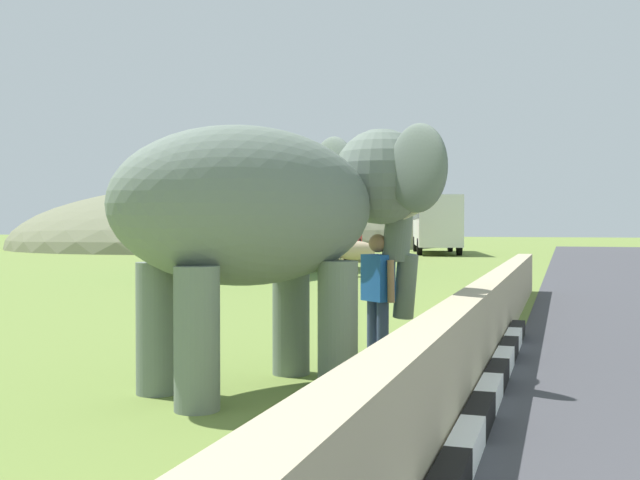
{
  "coord_description": "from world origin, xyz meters",
  "views": [
    {
      "loc": [
        -4.57,
        3.39,
        1.77
      ],
      "look_at": [
        3.31,
        5.99,
        1.6
      ],
      "focal_mm": 41.78,
      "sensor_mm": 36.0,
      "label": 1
    }
  ],
  "objects_px": {
    "cow_near": "(356,251)",
    "bus_red": "(332,219)",
    "person_handler": "(378,292)",
    "bus_teal": "(278,217)",
    "elephant": "(278,211)",
    "bus_white": "(436,220)"
  },
  "relations": [
    {
      "from": "person_handler",
      "to": "bus_red",
      "type": "relative_size",
      "value": 0.18
    },
    {
      "from": "person_handler",
      "to": "bus_white",
      "type": "relative_size",
      "value": 0.16
    },
    {
      "from": "bus_white",
      "to": "bus_teal",
      "type": "bearing_deg",
      "value": 173.14
    },
    {
      "from": "elephant",
      "to": "cow_near",
      "type": "xyz_separation_m",
      "value": [
        17.05,
        3.83,
        -1.05
      ]
    },
    {
      "from": "elephant",
      "to": "cow_near",
      "type": "bearing_deg",
      "value": 12.66
    },
    {
      "from": "person_handler",
      "to": "bus_red",
      "type": "distance_m",
      "value": 30.76
    },
    {
      "from": "elephant",
      "to": "bus_red",
      "type": "distance_m",
      "value": 31.89
    },
    {
      "from": "elephant",
      "to": "bus_white",
      "type": "distance_m",
      "value": 39.32
    },
    {
      "from": "elephant",
      "to": "bus_red",
      "type": "bearing_deg",
      "value": 16.23
    },
    {
      "from": "elephant",
      "to": "person_handler",
      "type": "xyz_separation_m",
      "value": [
        1.45,
        -0.77,
        -1.0
      ]
    },
    {
      "from": "cow_near",
      "to": "person_handler",
      "type": "bearing_deg",
      "value": -163.56
    },
    {
      "from": "person_handler",
      "to": "elephant",
      "type": "bearing_deg",
      "value": 151.9
    },
    {
      "from": "elephant",
      "to": "bus_teal",
      "type": "height_order",
      "value": "bus_teal"
    },
    {
      "from": "elephant",
      "to": "bus_white",
      "type": "height_order",
      "value": "bus_white"
    },
    {
      "from": "person_handler",
      "to": "bus_teal",
      "type": "relative_size",
      "value": 0.17
    },
    {
      "from": "cow_near",
      "to": "bus_teal",
      "type": "bearing_deg",
      "value": 69.48
    },
    {
      "from": "person_handler",
      "to": "bus_red",
      "type": "xyz_separation_m",
      "value": [
        29.17,
        9.69,
        1.15
      ]
    },
    {
      "from": "bus_teal",
      "to": "cow_near",
      "type": "xyz_separation_m",
      "value": [
        -1.25,
        -3.35,
        -1.21
      ]
    },
    {
      "from": "cow_near",
      "to": "bus_red",
      "type": "bearing_deg",
      "value": 20.53
    },
    {
      "from": "bus_teal",
      "to": "bus_red",
      "type": "height_order",
      "value": "same"
    },
    {
      "from": "bus_white",
      "to": "cow_near",
      "type": "distance_m",
      "value": 22.04
    },
    {
      "from": "elephant",
      "to": "bus_white",
      "type": "relative_size",
      "value": 0.39
    }
  ]
}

